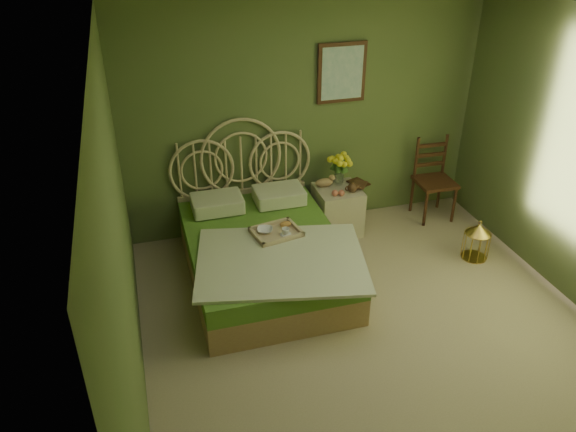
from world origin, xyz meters
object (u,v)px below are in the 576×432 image
object	(u,v)px
nightstand	(338,203)
birdcage	(476,241)
bed	(263,251)
chair	(433,173)

from	to	relation	value
nightstand	birdcage	distance (m)	1.55
bed	birdcage	distance (m)	2.27
nightstand	chair	bearing A→B (deg)	2.83
bed	chair	xyz separation A→B (m)	(2.24, 0.71, 0.24)
nightstand	chair	distance (m)	1.22
bed	birdcage	xyz separation A→B (m)	(2.25, -0.31, -0.10)
bed	nightstand	size ratio (longest dim) A/B	2.26
nightstand	birdcage	world-z (taller)	nightstand
bed	chair	bearing A→B (deg)	17.47
chair	birdcage	size ratio (longest dim) A/B	2.36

